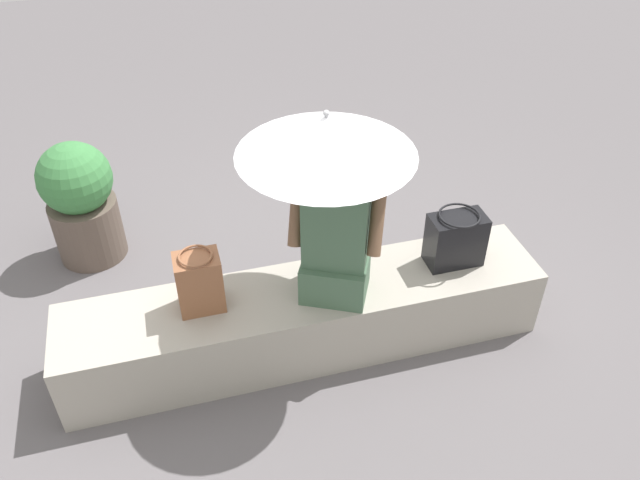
# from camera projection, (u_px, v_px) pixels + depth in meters

# --- Properties ---
(ground_plane) EXTENTS (14.00, 14.00, 0.00)m
(ground_plane) POSITION_uv_depth(u_px,v_px,m) (306.00, 345.00, 3.72)
(ground_plane) COLOR #605B5E
(stone_bench) EXTENTS (2.65, 0.51, 0.43)m
(stone_bench) POSITION_uv_depth(u_px,v_px,m) (306.00, 319.00, 3.59)
(stone_bench) COLOR #A8A093
(stone_bench) RESTS_ON ground
(person_seated) EXTENTS (0.51, 0.40, 0.90)m
(person_seated) POSITION_uv_depth(u_px,v_px,m) (336.00, 235.00, 3.21)
(person_seated) COLOR #47664C
(person_seated) RESTS_ON stone_bench
(parasol) EXTENTS (0.85, 0.85, 1.06)m
(parasol) POSITION_uv_depth(u_px,v_px,m) (326.00, 136.00, 2.89)
(parasol) COLOR #B7B7BC
(parasol) RESTS_ON stone_bench
(handbag_black) EXTENTS (0.31, 0.23, 0.33)m
(handbag_black) POSITION_uv_depth(u_px,v_px,m) (456.00, 239.00, 3.55)
(handbag_black) COLOR black
(handbag_black) RESTS_ON stone_bench
(tote_bag_canvas) EXTENTS (0.23, 0.17, 0.35)m
(tote_bag_canvas) POSITION_uv_depth(u_px,v_px,m) (199.00, 282.00, 3.26)
(tote_bag_canvas) COLOR brown
(tote_bag_canvas) RESTS_ON stone_bench
(planter_far) EXTENTS (0.46, 0.46, 0.84)m
(planter_far) POSITION_uv_depth(u_px,v_px,m) (81.00, 201.00, 4.12)
(planter_far) COLOR brown
(planter_far) RESTS_ON ground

